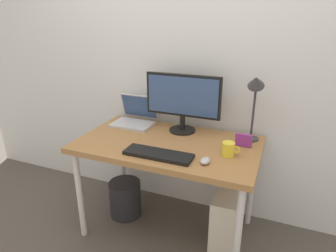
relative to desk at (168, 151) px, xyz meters
name	(u,v)px	position (x,y,z in m)	size (l,w,h in m)	color
ground_plane	(168,228)	(0.00, 0.00, -0.67)	(6.00, 6.00, 0.00)	#4C4742
back_wall	(189,54)	(0.00, 0.42, 0.63)	(4.40, 0.04, 2.60)	silver
desk	(168,151)	(0.00, 0.00, 0.00)	(1.26, 0.73, 0.74)	olive
monitor	(183,99)	(0.02, 0.23, 0.32)	(0.57, 0.20, 0.44)	black
laptop	(135,117)	(-0.39, 0.25, 0.13)	(0.32, 0.28, 0.22)	#B2B2B7
desk_lamp	(255,92)	(0.53, 0.23, 0.42)	(0.11, 0.16, 0.49)	#333338
keyboard	(158,154)	(0.03, -0.22, 0.08)	(0.44, 0.14, 0.02)	black
mouse	(205,161)	(0.33, -0.21, 0.08)	(0.06, 0.09, 0.03)	#B2B2B7
coffee_mug	(229,149)	(0.43, -0.05, 0.11)	(0.12, 0.08, 0.09)	yellow
photo_frame	(243,140)	(0.50, 0.12, 0.12)	(0.11, 0.02, 0.09)	purple
computer_tower	(227,218)	(0.45, 0.02, -0.46)	(0.18, 0.36, 0.42)	silver
wastebasket	(125,198)	(-0.40, 0.04, -0.52)	(0.26, 0.26, 0.30)	#232328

